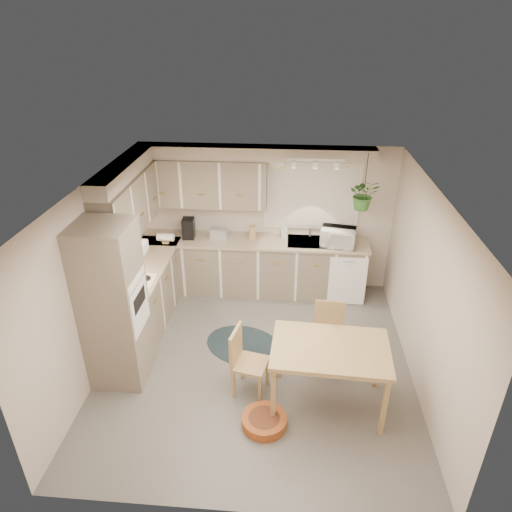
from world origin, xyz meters
name	(u,v)px	position (x,y,z in m)	size (l,w,h in m)	color
floor	(257,361)	(0.00, 0.00, 0.00)	(4.20, 4.20, 0.00)	#68635B
ceiling	(257,191)	(0.00, 0.00, 2.40)	(4.20, 4.20, 0.00)	silver
wall_back	(267,218)	(0.00, 2.10, 1.20)	(4.00, 0.04, 2.40)	beige
wall_front	(236,419)	(0.00, -2.10, 1.20)	(4.00, 0.04, 2.40)	beige
wall_left	(97,278)	(-2.00, 0.00, 1.20)	(0.04, 4.20, 2.40)	beige
wall_right	(425,292)	(2.00, 0.00, 1.20)	(0.04, 4.20, 2.40)	beige
base_cab_left	(148,293)	(-1.70, 0.88, 0.45)	(0.60, 1.85, 0.90)	gray
base_cab_back	(253,267)	(-0.20, 1.80, 0.45)	(3.60, 0.60, 0.90)	gray
counter_left	(145,265)	(-1.69, 0.88, 0.92)	(0.64, 1.89, 0.04)	tan
counter_back	(253,241)	(-0.20, 1.79, 0.92)	(3.64, 0.64, 0.04)	tan
oven_stack	(113,306)	(-1.68, -0.38, 1.05)	(0.65, 0.65, 2.10)	gray
wall_oven_face	(140,307)	(-1.35, -0.38, 1.05)	(0.02, 0.56, 0.58)	white
upper_cab_left	(130,203)	(-1.82, 1.00, 1.83)	(0.35, 2.00, 0.75)	gray
upper_cab_back	(202,183)	(-1.00, 1.93, 1.83)	(2.00, 0.35, 0.75)	gray
soffit_left	(124,169)	(-1.85, 1.00, 2.30)	(0.30, 2.00, 0.20)	beige
soffit_back	(254,153)	(-0.20, 1.95, 2.30)	(3.60, 0.30, 0.20)	beige
cooktop	(132,284)	(-1.68, 0.30, 0.94)	(0.52, 0.58, 0.02)	white
range_hood	(126,254)	(-1.70, 0.30, 1.40)	(0.40, 0.60, 0.14)	white
window_blinds	(312,196)	(0.70, 2.07, 1.60)	(1.40, 0.02, 1.00)	white
window_frame	(312,196)	(0.70, 2.08, 1.60)	(1.50, 0.02, 1.10)	silver
sink	(310,244)	(0.70, 1.80, 0.90)	(0.70, 0.48, 0.10)	#B4B8BD
dishwasher_front	(347,281)	(1.30, 1.49, 0.42)	(0.58, 0.01, 0.83)	white
track_light_bar	(316,160)	(0.70, 1.55, 2.33)	(0.80, 0.04, 0.04)	white
wall_clock	(278,159)	(0.15, 2.07, 2.18)	(0.30, 0.30, 0.03)	gold
dining_table	(328,376)	(0.88, -0.66, 0.41)	(1.31, 0.87, 0.82)	tan
chair_left	(251,362)	(-0.03, -0.52, 0.43)	(0.40, 0.40, 0.86)	tan
chair_back	(329,337)	(0.93, 0.04, 0.43)	(0.41, 0.41, 0.87)	tan
braided_rug	(244,345)	(-0.20, 0.32, 0.01)	(1.12, 0.84, 0.01)	black
pet_bed	(264,421)	(0.17, -1.06, 0.06)	(0.51, 0.51, 0.12)	#AA6622
microwave	(338,235)	(1.12, 1.70, 1.12)	(0.52, 0.29, 0.35)	white
soap_bottle	(284,234)	(0.28, 1.95, 0.99)	(0.10, 0.21, 0.10)	white
hanging_plant	(363,198)	(1.44, 1.70, 1.73)	(0.43, 0.47, 0.37)	#396F2C
coffee_maker	(189,228)	(-1.24, 1.80, 1.10)	(0.18, 0.22, 0.32)	black
toaster	(219,233)	(-0.75, 1.82, 1.02)	(0.27, 0.16, 0.17)	#B4B8BD
knife_block	(252,232)	(-0.22, 1.85, 1.05)	(0.10, 0.10, 0.21)	tan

